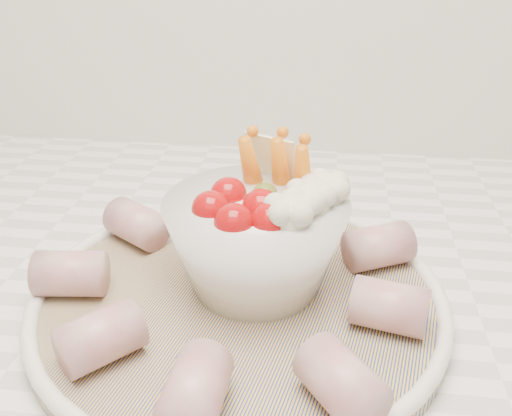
# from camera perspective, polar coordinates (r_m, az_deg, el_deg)

# --- Properties ---
(serving_platter) EXTENTS (0.38, 0.38, 0.02)m
(serving_platter) POSITION_cam_1_polar(r_m,az_deg,el_deg) (0.46, -1.71, -8.92)
(serving_platter) COLOR navy
(serving_platter) RESTS_ON kitchen_counter
(veggie_bowl) EXTENTS (0.14, 0.14, 0.12)m
(veggie_bowl) POSITION_cam_1_polar(r_m,az_deg,el_deg) (0.44, 0.28, -2.94)
(veggie_bowl) COLOR white
(veggie_bowl) RESTS_ON serving_platter
(cured_meat_rolls) EXTENTS (0.30, 0.30, 0.04)m
(cured_meat_rolls) POSITION_cam_1_polar(r_m,az_deg,el_deg) (0.45, -1.75, -6.64)
(cured_meat_rolls) COLOR #AD4F59
(cured_meat_rolls) RESTS_ON serving_platter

